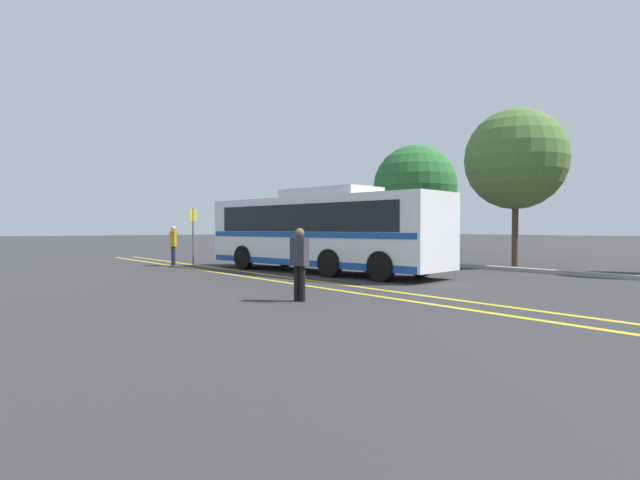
# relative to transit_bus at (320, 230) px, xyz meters

# --- Properties ---
(ground_plane) EXTENTS (220.00, 220.00, 0.00)m
(ground_plane) POSITION_rel_transit_bus_xyz_m (0.40, 0.25, -1.68)
(ground_plane) COLOR #2D2D30
(lane_strip_0) EXTENTS (30.69, 0.20, 0.01)m
(lane_strip_0) POSITION_rel_transit_bus_xyz_m (-0.01, -2.20, -1.67)
(lane_strip_0) COLOR gold
(lane_strip_0) RESTS_ON ground_plane
(lane_strip_1) EXTENTS (30.69, 0.20, 0.01)m
(lane_strip_1) POSITION_rel_transit_bus_xyz_m (-0.01, -3.21, -1.67)
(lane_strip_1) COLOR gold
(lane_strip_1) RESTS_ON ground_plane
(curb_strip) EXTENTS (38.69, 0.36, 0.15)m
(curb_strip) POSITION_rel_transit_bus_xyz_m (-0.01, 6.51, -1.60)
(curb_strip) COLOR #99999E
(curb_strip) RESTS_ON ground_plane
(transit_bus) EXTENTS (11.21, 3.92, 3.26)m
(transit_bus) POSITION_rel_transit_bus_xyz_m (0.00, 0.00, 0.00)
(transit_bus) COLOR white
(transit_bus) RESTS_ON ground_plane
(parked_car_0) EXTENTS (4.06, 2.21, 1.56)m
(parked_car_0) POSITION_rel_transit_bus_xyz_m (-10.23, 4.69, -0.90)
(parked_car_0) COLOR black
(parked_car_0) RESTS_ON ground_plane
(parked_car_1) EXTENTS (4.67, 1.90, 1.44)m
(parked_car_1) POSITION_rel_transit_bus_xyz_m (-4.17, 4.70, -0.94)
(parked_car_1) COLOR silver
(parked_car_1) RESTS_ON ground_plane
(pedestrian_0) EXTENTS (0.46, 0.32, 1.74)m
(pedestrian_0) POSITION_rel_transit_bus_xyz_m (5.76, -5.27, -0.68)
(pedestrian_0) COLOR black
(pedestrian_0) RESTS_ON ground_plane
(pedestrian_1) EXTENTS (0.47, 0.43, 1.84)m
(pedestrian_1) POSITION_rel_transit_bus_xyz_m (-6.89, -3.17, -0.62)
(pedestrian_1) COLOR #191E38
(pedestrian_1) RESTS_ON ground_plane
(bus_stop_sign) EXTENTS (0.08, 0.40, 2.68)m
(bus_stop_sign) POSITION_rel_transit_bus_xyz_m (-6.62, -2.32, 0.00)
(bus_stop_sign) COLOR #59595E
(bus_stop_sign) RESTS_ON ground_plane
(tree_1) EXTENTS (4.92, 4.92, 6.67)m
(tree_1) POSITION_rel_transit_bus_xyz_m (-4.30, 10.71, 2.52)
(tree_1) COLOR #513823
(tree_1) RESTS_ON ground_plane
(tree_2) EXTENTS (4.56, 4.56, 7.17)m
(tree_2) POSITION_rel_transit_bus_xyz_m (3.14, 8.90, 3.20)
(tree_2) COLOR #513823
(tree_2) RESTS_ON ground_plane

